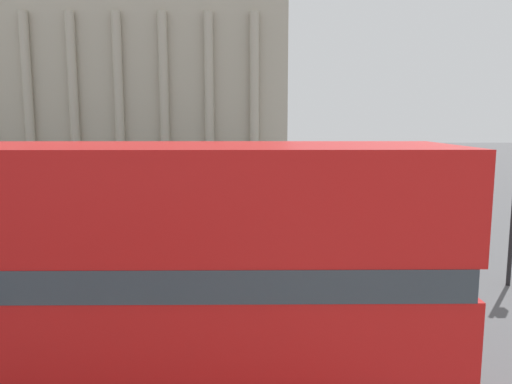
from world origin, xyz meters
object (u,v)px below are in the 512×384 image
Objects in this scene: traffic_light_mid at (351,176)px; pedestrian_yellow at (341,177)px; plaza_building_left at (136,81)px; traffic_light_far at (182,166)px; pedestrian_blue at (186,210)px; double_decker_bus at (85,270)px; pedestrian_grey at (49,226)px.

pedestrian_yellow is at bearing 81.47° from traffic_light_mid.
plaza_building_left reaches higher than traffic_light_far.
traffic_light_mid is 1.06× the size of traffic_light_far.
traffic_light_far is (-7.84, 6.12, -0.13)m from traffic_light_mid.
traffic_light_far is 6.34m from pedestrian_blue.
double_decker_bus is 50.64m from plaza_building_left.
pedestrian_grey is (-11.18, -3.47, -1.36)m from traffic_light_mid.
plaza_building_left is (-10.19, 49.17, 6.55)m from double_decker_bus.
double_decker_bus is at bearing -78.29° from plaza_building_left.
double_decker_bus is 6.37× the size of pedestrian_grey.
traffic_light_mid is at bearing -99.61° from pedestrian_blue.
pedestrian_yellow reaches higher than pedestrian_grey.
traffic_light_far is (9.02, -29.85, -6.72)m from plaza_building_left.
pedestrian_grey is (5.68, -39.44, -7.96)m from plaza_building_left.
pedestrian_yellow is 1.10× the size of pedestrian_blue.
pedestrian_grey is at bearing 122.86° from pedestrian_yellow.
traffic_light_far is at bearing -173.90° from pedestrian_grey.
pedestrian_grey is 1.06× the size of pedestrian_blue.
traffic_light_far is (-1.17, 19.32, -0.17)m from double_decker_bus.
traffic_light_mid is 11.50m from pedestrian_yellow.
traffic_light_far reaches higher than pedestrian_grey.
pedestrian_grey is (-4.51, 9.73, -1.41)m from double_decker_bus.
double_decker_bus reaches higher than pedestrian_blue.
double_decker_bus is at bearing -86.53° from traffic_light_far.
double_decker_bus is 25.92m from pedestrian_yellow.
plaza_building_left reaches higher than pedestrian_blue.
traffic_light_far reaches higher than pedestrian_yellow.
pedestrian_grey is at bearing -162.78° from traffic_light_mid.
pedestrian_yellow is (9.53, 5.17, -1.19)m from traffic_light_far.
traffic_light_far is 1.96× the size of pedestrian_grey.
double_decker_bus is 3.25× the size of traffic_light_far.
traffic_light_mid is at bearing -37.99° from traffic_light_far.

